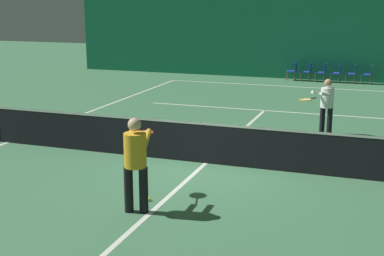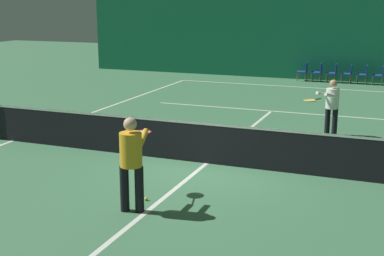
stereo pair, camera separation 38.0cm
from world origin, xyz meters
TOP-DOWN VIEW (x-y plane):
  - ground_plane at (0.00, 0.00)m, footprint 60.00×60.00m
  - backdrop_curtain at (0.00, 14.36)m, footprint 23.00×0.12m
  - court_line_baseline_far at (0.00, 11.90)m, footprint 11.00×0.10m
  - court_line_service_far at (0.00, 6.40)m, footprint 8.25×0.10m
  - court_line_sideline_left at (-5.50, 0.00)m, footprint 0.10×23.80m
  - court_line_centre at (0.00, 0.00)m, footprint 0.10×12.80m
  - tennis_net at (0.00, 0.00)m, footprint 12.00×0.10m
  - player_near at (-0.26, -3.13)m, footprint 0.69×1.41m
  - player_far at (2.27, 3.69)m, footprint 0.95×1.30m
  - courtside_chair_0 at (-0.24, 13.81)m, footprint 0.44×0.44m
  - courtside_chair_1 at (0.42, 13.81)m, footprint 0.44×0.44m
  - courtside_chair_2 at (1.09, 13.81)m, footprint 0.44×0.44m
  - courtside_chair_3 at (1.76, 13.81)m, footprint 0.44×0.44m
  - courtside_chair_4 at (2.42, 13.81)m, footprint 0.44×0.44m
  - courtside_chair_5 at (3.09, 13.81)m, footprint 0.44×0.44m
  - tennis_ball at (-0.25, -2.62)m, footprint 0.07×0.07m

SIDE VIEW (x-z plane):
  - ground_plane at x=0.00m, z-range 0.00..0.00m
  - court_line_baseline_far at x=0.00m, z-range 0.00..0.00m
  - court_line_service_far at x=0.00m, z-range 0.00..0.00m
  - court_line_sideline_left at x=-5.50m, z-range 0.00..0.00m
  - court_line_centre at x=0.00m, z-range 0.00..0.00m
  - tennis_ball at x=-0.25m, z-range 0.00..0.07m
  - courtside_chair_0 at x=-0.24m, z-range 0.07..0.91m
  - courtside_chair_1 at x=0.42m, z-range 0.07..0.91m
  - courtside_chair_2 at x=1.09m, z-range 0.07..0.91m
  - courtside_chair_3 at x=1.76m, z-range 0.07..0.91m
  - courtside_chair_4 at x=2.42m, z-range 0.07..0.91m
  - courtside_chair_5 at x=3.09m, z-range 0.07..0.91m
  - tennis_net at x=0.00m, z-range -0.02..1.05m
  - player_far at x=2.27m, z-range 0.13..1.68m
  - player_near at x=-0.26m, z-range 0.14..1.84m
  - backdrop_curtain at x=0.00m, z-range 0.00..4.04m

